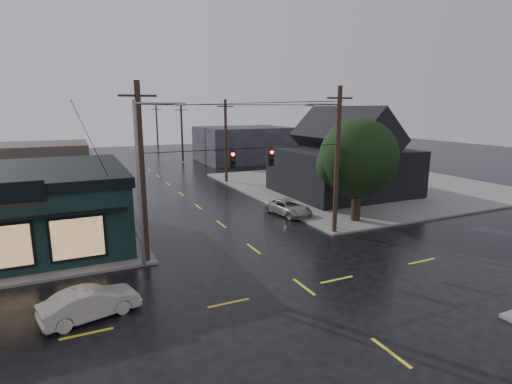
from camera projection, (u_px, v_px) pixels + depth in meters
name	position (u px, v px, depth m)	size (l,w,h in m)	color
ground_plane	(304.00, 287.00, 19.85)	(160.00, 160.00, 0.00)	black
sidewalk_ne	(361.00, 184.00, 45.81)	(28.00, 28.00, 0.15)	slate
ne_building	(344.00, 151.00, 40.18)	(12.60, 11.60, 8.75)	black
corner_tree	(359.00, 158.00, 30.07)	(5.96, 5.96, 7.85)	black
utility_pole_nw	(148.00, 263.00, 22.94)	(2.00, 0.32, 10.15)	black
utility_pole_ne	(334.00, 233.00, 28.29)	(2.00, 0.32, 10.15)	black
utility_pole_far_a	(226.00, 183.00, 47.36)	(2.00, 0.32, 9.65)	black
utility_pole_far_b	(183.00, 162.00, 65.11)	(2.00, 0.32, 9.15)	black
utility_pole_far_c	(158.00, 150.00, 82.85)	(2.00, 0.32, 9.15)	black
span_signal_assembly	(252.00, 158.00, 24.47)	(13.00, 0.48, 1.23)	black
streetlight_nw	(144.00, 268.00, 22.19)	(5.40, 0.30, 9.15)	gray
streetlight_ne	(334.00, 230.00, 29.12)	(5.40, 0.30, 9.15)	gray
bg_building_west	(36.00, 162.00, 49.11)	(12.00, 10.00, 4.40)	#41342F
bg_building_east	(244.00, 144.00, 65.78)	(14.00, 12.00, 5.60)	#232328
sedan_cream	(90.00, 303.00, 16.84)	(1.40, 4.00, 1.32)	#B2AD9C
suv_silver	(288.00, 207.00, 33.03)	(2.08, 4.51, 1.25)	gray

